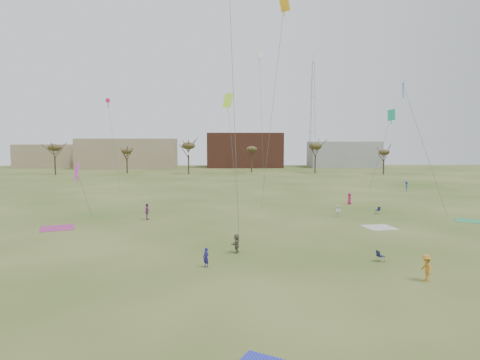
{
  "coord_description": "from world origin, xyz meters",
  "views": [
    {
      "loc": [
        -1.31,
        -29.8,
        9.45
      ],
      "look_at": [
        0.0,
        12.0,
        5.5
      ],
      "focal_mm": 31.54,
      "sensor_mm": 36.0,
      "label": 1
    }
  ],
  "objects_px": {
    "camp_chair_right": "(378,212)",
    "camp_chair_center": "(380,258)",
    "flyer_near_right": "(206,257)",
    "radio_tower": "(312,114)"
  },
  "relations": [
    {
      "from": "camp_chair_center",
      "to": "radio_tower",
      "type": "height_order",
      "value": "radio_tower"
    },
    {
      "from": "camp_chair_center",
      "to": "camp_chair_right",
      "type": "relative_size",
      "value": 1.0
    },
    {
      "from": "camp_chair_center",
      "to": "flyer_near_right",
      "type": "bearing_deg",
      "value": 81.97
    },
    {
      "from": "camp_chair_center",
      "to": "radio_tower",
      "type": "xyz_separation_m",
      "value": [
        19.31,
        122.94,
        18.95
      ]
    },
    {
      "from": "camp_chair_right",
      "to": "radio_tower",
      "type": "bearing_deg",
      "value": 149.46
    },
    {
      "from": "camp_chair_center",
      "to": "camp_chair_right",
      "type": "bearing_deg",
      "value": -31.78
    },
    {
      "from": "radio_tower",
      "to": "camp_chair_right",
      "type": "bearing_deg",
      "value": -96.65
    },
    {
      "from": "camp_chair_right",
      "to": "camp_chair_center",
      "type": "bearing_deg",
      "value": -43.21
    },
    {
      "from": "camp_chair_center",
      "to": "camp_chair_right",
      "type": "height_order",
      "value": "same"
    },
    {
      "from": "camp_chair_center",
      "to": "radio_tower",
      "type": "relative_size",
      "value": 0.02
    }
  ]
}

